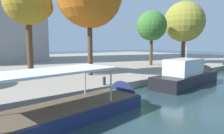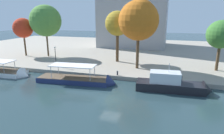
{
  "view_description": "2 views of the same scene",
  "coord_description": "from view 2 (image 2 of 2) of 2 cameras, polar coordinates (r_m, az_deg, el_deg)",
  "views": [
    {
      "loc": [
        -12.25,
        -5.42,
        4.29
      ],
      "look_at": [
        0.05,
        8.77,
        2.18
      ],
      "focal_mm": 32.63,
      "sensor_mm": 36.0,
      "label": 1
    },
    {
      "loc": [
        7.02,
        -22.66,
        10.62
      ],
      "look_at": [
        -2.54,
        9.37,
        1.8
      ],
      "focal_mm": 31.19,
      "sensor_mm": 36.0,
      "label": 2
    }
  ],
  "objects": [
    {
      "name": "tree_5",
      "position": [
        53.82,
        -24.79,
        10.43
      ],
      "size": [
        4.86,
        4.86,
        9.43
      ],
      "color": "#4C3823",
      "rests_on": "dock_promenade"
    },
    {
      "name": "tree_2",
      "position": [
        42.67,
        2.05,
        12.56
      ],
      "size": [
        5.5,
        5.52,
        11.02
      ],
      "color": "#4C3823",
      "rests_on": "dock_promenade"
    },
    {
      "name": "tree_4",
      "position": [
        37.16,
        7.92,
        14.09
      ],
      "size": [
        7.43,
        7.43,
        12.87
      ],
      "color": "#4C3823",
      "rests_on": "dock_promenade"
    },
    {
      "name": "ground_plane",
      "position": [
        25.99,
        -0.55,
        -9.34
      ],
      "size": [
        220.0,
        220.0,
        0.0
      ],
      "primitive_type": "plane",
      "color": "#23383D"
    },
    {
      "name": "tour_boat_0",
      "position": [
        41.81,
        -29.77,
        -1.57
      ],
      "size": [
        13.11,
        3.6,
        3.97
      ],
      "rotation": [
        0.0,
        0.0,
        0.02
      ],
      "color": "white",
      "rests_on": "ground_plane"
    },
    {
      "name": "tree_0",
      "position": [
        40.33,
        29.53,
        8.46
      ],
      "size": [
        5.1,
        5.1,
        9.25
      ],
      "color": "#4C3823",
      "rests_on": "dock_promenade"
    },
    {
      "name": "tree_1",
      "position": [
        51.55,
        -19.15,
        13.04
      ],
      "size": [
        7.6,
        7.79,
        12.57
      ],
      "color": "#4C3823",
      "rests_on": "dock_promenade"
    },
    {
      "name": "tour_boat_1",
      "position": [
        32.3,
        -9.18,
        -3.95
      ],
      "size": [
        13.28,
        4.15,
        4.12
      ],
      "rotation": [
        0.0,
        0.0,
        0.09
      ],
      "color": "navy",
      "rests_on": "ground_plane"
    },
    {
      "name": "lamp_post",
      "position": [
        40.41,
        -16.25,
        3.36
      ],
      "size": [
        0.36,
        0.36,
        4.06
      ],
      "color": "black",
      "rests_on": "dock_promenade"
    },
    {
      "name": "mooring_bollard_1",
      "position": [
        33.44,
        1.6,
        -1.72
      ],
      "size": [
        0.29,
        0.29,
        0.78
      ],
      "color": "#2D2D33",
      "rests_on": "dock_promenade"
    },
    {
      "name": "motor_yacht_2",
      "position": [
        29.74,
        17.56,
        -5.14
      ],
      "size": [
        10.7,
        3.51,
        5.09
      ],
      "rotation": [
        0.0,
        0.0,
        0.06
      ],
      "color": "black",
      "rests_on": "ground_plane"
    },
    {
      "name": "dock_promenade",
      "position": [
        59.32,
        9.6,
        4.6
      ],
      "size": [
        120.0,
        55.0,
        0.71
      ],
      "primitive_type": "cube",
      "color": "gray",
      "rests_on": "ground_plane"
    }
  ]
}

